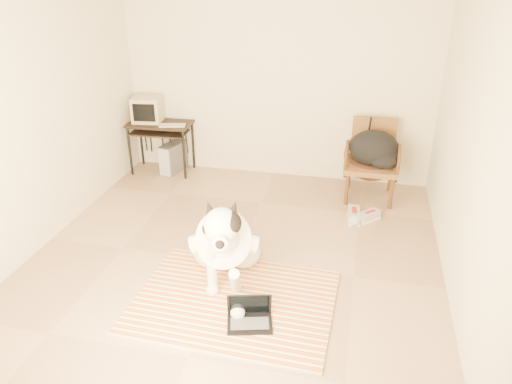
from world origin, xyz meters
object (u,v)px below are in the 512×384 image
(rattan_chair, at_px, (372,160))
(laptop, at_px, (250,316))
(backpack, at_px, (375,150))
(crt_monitor, at_px, (148,109))
(pc_tower, at_px, (173,158))
(computer_desk, at_px, (160,130))
(dog, at_px, (225,243))

(rattan_chair, bearing_deg, laptop, -108.58)
(laptop, height_order, rattan_chair, rattan_chair)
(backpack, bearing_deg, crt_monitor, 174.36)
(backpack, bearing_deg, pc_tower, 174.24)
(crt_monitor, bearing_deg, computer_desk, -18.31)
(dog, relative_size, computer_desk, 1.50)
(crt_monitor, relative_size, pc_tower, 0.89)
(laptop, relative_size, crt_monitor, 1.01)
(backpack, bearing_deg, rattan_chair, 109.50)
(pc_tower, relative_size, rattan_chair, 0.49)
(pc_tower, bearing_deg, laptop, -58.46)
(laptop, distance_m, crt_monitor, 3.64)
(crt_monitor, xyz_separation_m, backpack, (3.01, -0.30, -0.23))
(dog, xyz_separation_m, backpack, (1.29, 2.01, 0.25))
(dog, xyz_separation_m, rattan_chair, (1.26, 2.10, 0.09))
(computer_desk, bearing_deg, rattan_chair, -3.08)
(dog, bearing_deg, rattan_chair, 59.03)
(rattan_chair, relative_size, backpack, 1.59)
(pc_tower, height_order, rattan_chair, rattan_chair)
(dog, distance_m, computer_desk, 2.73)
(laptop, xyz_separation_m, backpack, (0.93, 2.59, 0.55))
(crt_monitor, distance_m, backpack, 3.03)
(laptop, height_order, crt_monitor, crt_monitor)
(laptop, bearing_deg, crt_monitor, 125.77)
(laptop, distance_m, backpack, 2.80)
(dog, relative_size, pc_tower, 2.75)
(backpack, bearing_deg, laptop, -109.77)
(crt_monitor, xyz_separation_m, pc_tower, (0.32, -0.03, -0.66))
(crt_monitor, distance_m, rattan_chair, 3.01)
(dog, relative_size, crt_monitor, 3.08)
(rattan_chair, bearing_deg, dog, -120.97)
(crt_monitor, bearing_deg, rattan_chair, -4.03)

